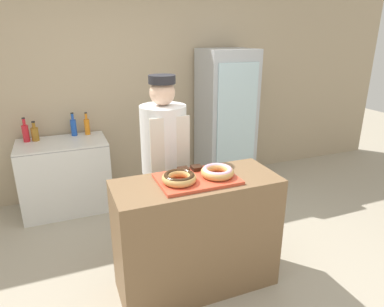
# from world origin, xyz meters

# --- Properties ---
(ground_plane) EXTENTS (14.00, 14.00, 0.00)m
(ground_plane) POSITION_xyz_m (0.00, 0.00, 0.00)
(ground_plane) COLOR #A89E89
(wall_back) EXTENTS (8.00, 0.06, 2.70)m
(wall_back) POSITION_xyz_m (0.00, 2.13, 1.35)
(wall_back) COLOR tan
(wall_back) RESTS_ON ground_plane
(display_counter) EXTENTS (1.26, 0.52, 0.94)m
(display_counter) POSITION_xyz_m (0.00, 0.00, 0.47)
(display_counter) COLOR brown
(display_counter) RESTS_ON ground_plane
(serving_tray) EXTENTS (0.59, 0.40, 0.02)m
(serving_tray) POSITION_xyz_m (0.00, 0.00, 0.95)
(serving_tray) COLOR #D84C33
(serving_tray) RESTS_ON display_counter
(donut_chocolate_glaze) EXTENTS (0.25, 0.25, 0.07)m
(donut_chocolate_glaze) POSITION_xyz_m (-0.15, -0.03, 1.00)
(donut_chocolate_glaze) COLOR tan
(donut_chocolate_glaze) RESTS_ON serving_tray
(donut_light_glaze) EXTENTS (0.25, 0.25, 0.07)m
(donut_light_glaze) POSITION_xyz_m (0.15, -0.03, 1.00)
(donut_light_glaze) COLOR tan
(donut_light_glaze) RESTS_ON serving_tray
(brownie_back_left) EXTENTS (0.08, 0.08, 0.03)m
(brownie_back_left) POSITION_xyz_m (-0.05, 0.14, 0.98)
(brownie_back_left) COLOR black
(brownie_back_left) RESTS_ON serving_tray
(brownie_back_right) EXTENTS (0.08, 0.08, 0.03)m
(brownie_back_right) POSITION_xyz_m (0.05, 0.14, 0.98)
(brownie_back_right) COLOR black
(brownie_back_right) RESTS_ON serving_tray
(baker_person) EXTENTS (0.40, 0.40, 1.65)m
(baker_person) POSITION_xyz_m (-0.07, 0.59, 0.86)
(baker_person) COLOR #4C4C51
(baker_person) RESTS_ON ground_plane
(beverage_fridge) EXTENTS (0.65, 0.61, 1.80)m
(beverage_fridge) POSITION_xyz_m (1.14, 1.76, 0.90)
(beverage_fridge) COLOR #ADB2B7
(beverage_fridge) RESTS_ON ground_plane
(chest_freezer) EXTENTS (0.97, 0.60, 0.83)m
(chest_freezer) POSITION_xyz_m (-0.91, 1.77, 0.42)
(chest_freezer) COLOR silver
(chest_freezer) RESTS_ON ground_plane
(bottle_red) EXTENTS (0.07, 0.07, 0.28)m
(bottle_red) POSITION_xyz_m (-1.26, 1.92, 0.94)
(bottle_red) COLOR red
(bottle_red) RESTS_ON chest_freezer
(bottle_blue) EXTENTS (0.07, 0.07, 0.28)m
(bottle_blue) POSITION_xyz_m (-0.75, 1.98, 0.94)
(bottle_blue) COLOR #1E4CB2
(bottle_blue) RESTS_ON chest_freezer
(bottle_orange) EXTENTS (0.06, 0.06, 0.27)m
(bottle_orange) POSITION_xyz_m (-0.60, 1.97, 0.93)
(bottle_orange) COLOR orange
(bottle_orange) RESTS_ON chest_freezer
(bottle_amber) EXTENTS (0.08, 0.08, 0.22)m
(bottle_amber) POSITION_xyz_m (-1.17, 1.92, 0.92)
(bottle_amber) COLOR #99661E
(bottle_amber) RESTS_ON chest_freezer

